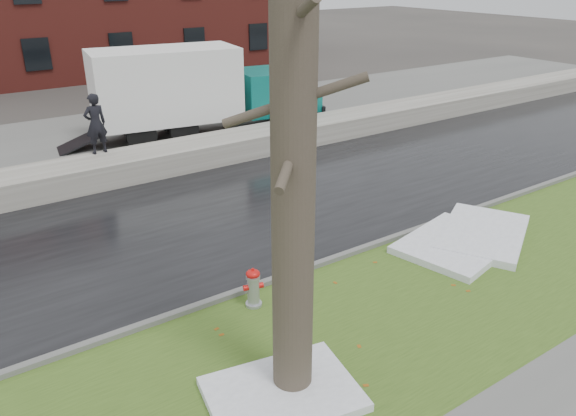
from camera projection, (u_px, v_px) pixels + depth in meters
ground at (337, 292)px, 11.18m from camera, size 120.00×120.00×0.00m
verge at (380, 322)px, 10.23m from camera, size 60.00×4.50×0.04m
road at (227, 215)px, 14.57m from camera, size 60.00×7.00×0.03m
parking_lot at (118, 138)px, 20.99m from camera, size 60.00×9.00×0.03m
curb at (307, 269)px, 11.91m from camera, size 60.00×0.15×0.14m
snowbank at (162, 159)px, 17.60m from camera, size 60.00×1.60×0.75m
bg_tree_right at (297, 9)px, 36.29m from camera, size 1.40×1.62×6.50m
fire_hydrant at (253, 286)px, 10.52m from camera, size 0.40×0.37×0.80m
tree at (293, 156)px, 7.15m from camera, size 1.42×1.59×7.38m
box_truck at (194, 90)px, 20.74m from camera, size 9.99×3.52×3.30m
worker at (96, 124)px, 16.64m from camera, size 0.70×0.50×1.81m
snow_patch_near at (456, 244)px, 12.83m from camera, size 2.97×2.51×0.16m
snow_patch_far at (282, 394)px, 8.38m from camera, size 2.46×1.98×0.14m
snow_patch_side at (483, 234)px, 13.32m from camera, size 3.32×2.92×0.18m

